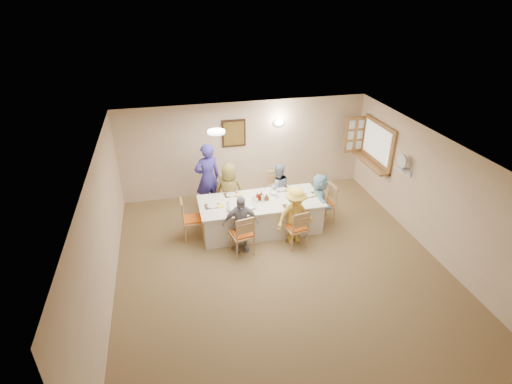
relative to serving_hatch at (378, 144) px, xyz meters
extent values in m
plane|color=olive|center=(-3.21, -2.40, -1.50)|extent=(7.00, 7.00, 0.00)
plane|color=beige|center=(-3.21, 1.10, -0.25)|extent=(6.50, 0.00, 6.50)
plane|color=beige|center=(-3.21, -5.90, -0.25)|extent=(6.50, 0.00, 6.50)
plane|color=beige|center=(-6.46, -2.40, -0.25)|extent=(0.00, 7.00, 7.00)
plane|color=beige|center=(0.04, -2.40, -0.25)|extent=(0.00, 7.00, 7.00)
plane|color=white|center=(-3.21, -2.40, 1.00)|extent=(7.00, 7.00, 0.00)
cube|color=#392114|center=(-3.51, 1.07, 0.20)|extent=(0.62, 0.04, 0.72)
cube|color=black|center=(-3.51, 1.05, 0.20)|extent=(0.52, 0.02, 0.62)
ellipsoid|color=white|center=(-2.31, 1.04, 0.40)|extent=(0.26, 0.09, 0.18)
cylinder|color=white|center=(-4.21, -0.90, 0.97)|extent=(0.36, 0.36, 0.05)
cube|color=olive|center=(0.00, 0.00, 0.00)|extent=(0.06, 1.50, 1.15)
cube|color=olive|center=(-0.12, 0.00, -0.53)|extent=(0.30, 1.50, 0.05)
cube|color=olive|center=(-0.26, 0.76, 0.00)|extent=(0.55, 0.04, 1.00)
cube|color=white|center=(-0.08, -1.35, -0.10)|extent=(0.22, 0.36, 0.03)
cube|color=silver|center=(-3.28, -0.90, -1.12)|extent=(2.78, 1.18, 0.76)
imported|color=brown|center=(-3.88, -0.22, -0.79)|extent=(0.87, 0.73, 1.43)
imported|color=#7E8EA4|center=(-2.68, -0.22, -0.84)|extent=(0.69, 0.57, 1.32)
imported|color=gray|center=(-3.88, -1.58, -0.85)|extent=(0.81, 0.42, 1.31)
imported|color=yellow|center=(-2.68, -1.58, -0.83)|extent=(1.05, 0.82, 1.34)
imported|color=#90C1D9|center=(-1.86, -0.90, -0.87)|extent=(1.31, 0.83, 1.26)
imported|color=#342E93|center=(-4.33, 0.25, -0.61)|extent=(0.85, 0.74, 1.79)
cube|color=#472B19|center=(-3.88, -1.32, -0.74)|extent=(0.35, 0.26, 0.01)
cylinder|color=white|center=(-3.88, -1.32, -0.73)|extent=(0.23, 0.23, 0.01)
cube|color=yellow|center=(-3.70, -1.37, -0.73)|extent=(0.13, 0.13, 0.01)
cube|color=#472B19|center=(-2.68, -1.32, -0.74)|extent=(0.36, 0.27, 0.01)
cylinder|color=white|center=(-2.68, -1.32, -0.73)|extent=(0.23, 0.23, 0.01)
cube|color=yellow|center=(-2.50, -1.37, -0.73)|extent=(0.14, 0.14, 0.01)
cube|color=#472B19|center=(-3.88, -0.48, -0.74)|extent=(0.33, 0.24, 0.01)
cylinder|color=white|center=(-3.88, -0.48, -0.73)|extent=(0.24, 0.24, 0.02)
cube|color=yellow|center=(-3.70, -0.53, -0.73)|extent=(0.13, 0.13, 0.01)
cube|color=#472B19|center=(-2.68, -0.48, -0.74)|extent=(0.37, 0.28, 0.01)
cylinder|color=white|center=(-2.68, -0.48, -0.73)|extent=(0.25, 0.25, 0.02)
cube|color=yellow|center=(-2.50, -0.53, -0.73)|extent=(0.14, 0.14, 0.01)
cube|color=#472B19|center=(-4.38, -0.90, -0.74)|extent=(0.33, 0.25, 0.01)
cylinder|color=white|center=(-4.38, -0.90, -0.73)|extent=(0.24, 0.24, 0.02)
cube|color=yellow|center=(-4.20, -0.95, -0.73)|extent=(0.15, 0.15, 0.01)
cube|color=#472B19|center=(-2.16, -0.90, -0.74)|extent=(0.36, 0.27, 0.01)
cylinder|color=white|center=(-2.16, -0.90, -0.73)|extent=(0.25, 0.25, 0.02)
cube|color=yellow|center=(-1.98, -0.95, -0.73)|extent=(0.14, 0.14, 0.01)
imported|color=white|center=(-4.07, -1.19, -0.70)|extent=(0.14, 0.14, 0.08)
imported|color=white|center=(-2.84, -0.41, -0.69)|extent=(0.12, 0.12, 0.09)
imported|color=white|center=(-3.56, -1.17, -0.71)|extent=(0.39, 0.39, 0.05)
imported|color=white|center=(-2.92, -0.67, -0.71)|extent=(0.32, 0.32, 0.06)
imported|color=#AC1B0E|center=(-3.34, -0.86, -0.64)|extent=(0.09, 0.09, 0.21)
imported|color=#4E2714|center=(-3.26, -0.87, -0.63)|extent=(0.13, 0.14, 0.21)
imported|color=#4E2714|center=(-3.14, -0.90, -0.66)|extent=(0.19, 0.19, 0.15)
cylinder|color=silver|center=(-3.43, -0.85, -0.68)|extent=(0.07, 0.07, 0.10)
camera|label=1|loc=(-5.19, -8.54, 3.66)|focal=28.00mm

